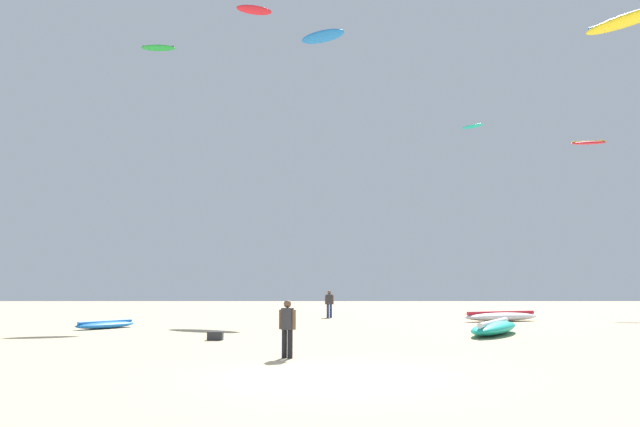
{
  "coord_description": "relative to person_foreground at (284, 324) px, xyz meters",
  "views": [
    {
      "loc": [
        -0.17,
        -13.4,
        2.04
      ],
      "look_at": [
        0.0,
        20.55,
        6.17
      ],
      "focal_mm": 32.94,
      "sensor_mm": 36.0,
      "label": 1
    }
  ],
  "objects": [
    {
      "name": "ground_plane",
      "position": [
        1.09,
        -3.34,
        -0.94
      ],
      "size": [
        120.0,
        120.0,
        0.0
      ],
      "primitive_type": "plane",
      "color": "#C6B28C"
    },
    {
      "name": "person_foreground",
      "position": [
        0.0,
        0.0,
        0.0
      ],
      "size": [
        0.49,
        0.36,
        1.61
      ],
      "rotation": [
        0.0,
        0.0,
        1.1
      ],
      "color": "black",
      "rests_on": "ground"
    },
    {
      "name": "person_midground",
      "position": [
        1.5,
        20.18,
        0.04
      ],
      "size": [
        0.55,
        0.38,
        1.67
      ],
      "rotation": [
        0.0,
        0.0,
        1.49
      ],
      "color": "navy",
      "rests_on": "ground"
    },
    {
      "name": "kite_grounded_near",
      "position": [
        -9.14,
        11.17,
        -0.76
      ],
      "size": [
        2.51,
        3.06,
        0.39
      ],
      "color": "blue",
      "rests_on": "ground"
    },
    {
      "name": "kite_grounded_mid",
      "position": [
        8.07,
        7.71,
        -0.65
      ],
      "size": [
        3.69,
        5.04,
        0.64
      ],
      "color": "#19B29E",
      "rests_on": "ground"
    },
    {
      "name": "kite_grounded_far",
      "position": [
        11.07,
        16.54,
        -0.67
      ],
      "size": [
        4.91,
        2.85,
        0.56
      ],
      "color": "white",
      "rests_on": "ground"
    },
    {
      "name": "cooler_box",
      "position": [
        -2.97,
        5.39,
        -0.78
      ],
      "size": [
        0.56,
        0.36,
        0.32
      ],
      "primitive_type": "cube",
      "color": "#2D2D33",
      "rests_on": "ground"
    },
    {
      "name": "kite_aloft_0",
      "position": [
        21.06,
        26.24,
        11.68
      ],
      "size": [
        2.62,
        1.19,
        0.42
      ],
      "color": "red"
    },
    {
      "name": "kite_aloft_1",
      "position": [
        1.14,
        29.0,
        21.23
      ],
      "size": [
        3.99,
        2.93,
        0.93
      ],
      "color": "blue"
    },
    {
      "name": "kite_aloft_2",
      "position": [
        -4.25,
        26.97,
        22.52
      ],
      "size": [
        2.91,
        1.59,
        0.68
      ],
      "color": "red"
    },
    {
      "name": "kite_aloft_3",
      "position": [
        15.67,
        38.42,
        16.29
      ],
      "size": [
        2.08,
        2.09,
        0.33
      ],
      "color": "#19B29E"
    },
    {
      "name": "kite_aloft_4",
      "position": [
        -13.66,
        33.84,
        22.29
      ],
      "size": [
        3.06,
        0.96,
        0.51
      ],
      "color": "green"
    },
    {
      "name": "kite_aloft_5",
      "position": [
        16.87,
        12.12,
        14.72
      ],
      "size": [
        3.77,
        4.29,
        0.55
      ],
      "color": "yellow"
    }
  ]
}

